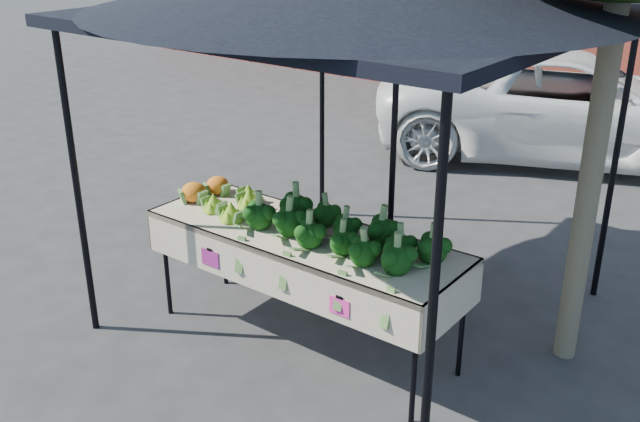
% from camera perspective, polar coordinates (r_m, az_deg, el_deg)
% --- Properties ---
extents(ground, '(90.00, 90.00, 0.00)m').
position_cam_1_polar(ground, '(5.36, 0.21, -11.26)').
color(ground, '#2A2A2C').
extents(table, '(2.41, 0.82, 0.90)m').
position_cam_1_polar(table, '(5.27, -1.33, -6.20)').
color(table, '#BBAA91').
rests_on(table, ground).
extents(canopy, '(3.16, 3.16, 2.74)m').
position_cam_1_polar(canopy, '(5.35, 3.08, 4.94)').
color(canopy, black).
rests_on(canopy, ground).
extents(broccoli_heap, '(1.47, 0.57, 0.26)m').
position_cam_1_polar(broccoli_heap, '(4.86, 1.78, -1.20)').
color(broccoli_heap, '#0D340A').
rests_on(broccoli_heap, table).
extents(romanesco_cluster, '(0.43, 0.57, 0.20)m').
position_cam_1_polar(romanesco_cluster, '(5.47, -6.59, 1.10)').
color(romanesco_cluster, '#8FBD30').
rests_on(romanesco_cluster, table).
extents(cauliflower_pair, '(0.23, 0.43, 0.18)m').
position_cam_1_polar(cauliflower_pair, '(5.74, -9.06, 1.90)').
color(cauliflower_pair, orange).
rests_on(cauliflower_pair, table).
extents(street_tree, '(2.22, 2.22, 4.38)m').
position_cam_1_polar(street_tree, '(4.88, 21.99, 11.57)').
color(street_tree, '#1E4C14').
rests_on(street_tree, ground).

